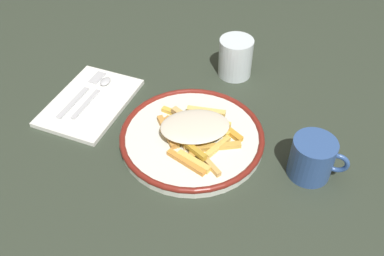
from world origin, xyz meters
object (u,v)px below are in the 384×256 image
(plate, at_px, (192,137))
(fries_heap, at_px, (195,131))
(water_glass, at_px, (235,57))
(fork, at_px, (82,94))
(napkin, at_px, (90,102))
(coffee_mug, at_px, (312,159))
(spoon, at_px, (98,90))

(plate, bearing_deg, fries_heap, -11.09)
(fries_heap, distance_m, water_glass, 0.25)
(fries_heap, bearing_deg, fork, 171.66)
(napkin, height_order, coffee_mug, coffee_mug)
(fork, xyz_separation_m, spoon, (0.03, 0.02, 0.00))
(spoon, relative_size, water_glass, 1.62)
(plate, bearing_deg, spoon, 165.89)
(plate, height_order, coffee_mug, coffee_mug)
(coffee_mug, bearing_deg, napkin, 176.31)
(napkin, relative_size, fork, 1.27)
(fries_heap, relative_size, napkin, 0.84)
(fries_heap, height_order, fork, fries_heap)
(spoon, height_order, water_glass, water_glass)
(fries_heap, xyz_separation_m, napkin, (-0.26, 0.03, -0.03))
(napkin, height_order, spoon, spoon)
(fries_heap, distance_m, fork, 0.29)
(plate, bearing_deg, water_glass, 86.66)
(napkin, relative_size, spoon, 1.47)
(napkin, bearing_deg, spoon, 88.66)
(fries_heap, height_order, water_glass, water_glass)
(coffee_mug, bearing_deg, plate, 179.31)
(napkin, height_order, fork, fork)
(spoon, xyz_separation_m, coffee_mug, (0.49, -0.07, 0.03))
(plate, relative_size, coffee_mug, 2.74)
(plate, relative_size, fries_heap, 1.55)
(plate, relative_size, fork, 1.66)
(plate, height_order, napkin, plate)
(napkin, distance_m, coffee_mug, 0.49)
(spoon, distance_m, coffee_mug, 0.49)
(napkin, bearing_deg, fries_heap, -6.58)
(water_glass, bearing_deg, napkin, -140.28)
(plate, distance_m, fries_heap, 0.02)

